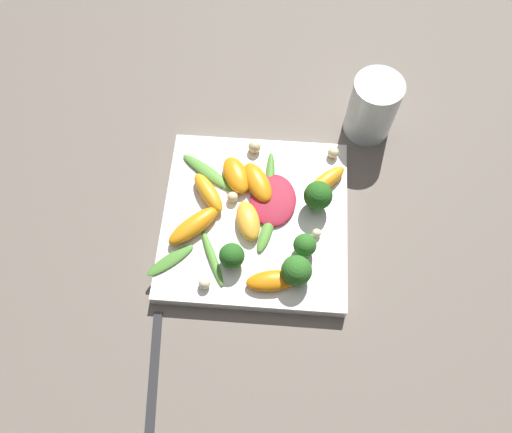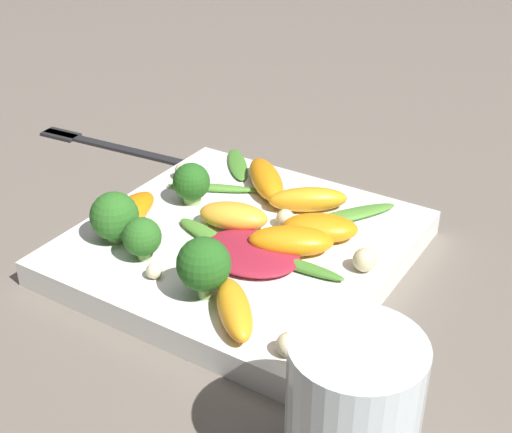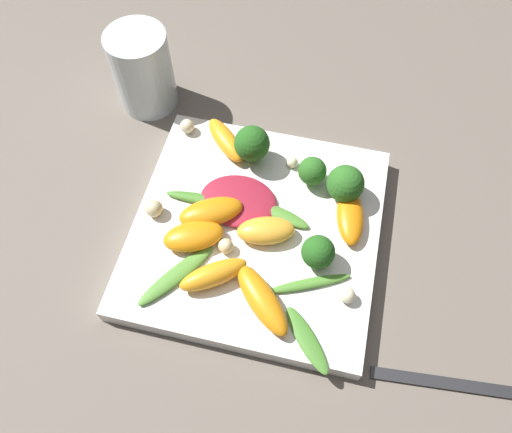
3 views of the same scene
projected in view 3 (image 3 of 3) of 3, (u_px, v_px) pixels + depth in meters
ground_plane at (256, 236)px, 0.53m from camera, size 2.40×2.40×0.00m
plate at (256, 231)px, 0.52m from camera, size 0.25×0.25×0.02m
drinking_glass at (143, 70)px, 0.58m from camera, size 0.07×0.07×0.10m
fork at (505, 391)px, 0.45m from camera, size 0.20×0.03×0.01m
radicchio_leaf_0 at (238, 201)px, 0.52m from camera, size 0.08×0.06×0.01m
orange_segment_0 at (194, 236)px, 0.50m from camera, size 0.07×0.06×0.02m
orange_segment_1 at (210, 214)px, 0.51m from camera, size 0.07×0.06×0.02m
orange_segment_2 at (266, 231)px, 0.50m from camera, size 0.06×0.05×0.02m
orange_segment_3 at (226, 140)px, 0.56m from camera, size 0.06×0.06×0.02m
orange_segment_4 at (262, 300)px, 0.46m from camera, size 0.07×0.08×0.02m
orange_segment_5 at (214, 275)px, 0.48m from camera, size 0.07×0.06×0.02m
orange_segment_6 at (350, 216)px, 0.51m from camera, size 0.04×0.07×0.02m
broccoli_floret_0 at (318, 252)px, 0.48m from camera, size 0.03×0.03×0.04m
broccoli_floret_1 at (345, 184)px, 0.51m from camera, size 0.04×0.04×0.04m
broccoli_floret_2 at (312, 171)px, 0.52m from camera, size 0.03×0.03×0.03m
broccoli_floret_3 at (252, 144)px, 0.53m from camera, size 0.04×0.04×0.05m
arugula_sprig_0 at (177, 275)px, 0.48m from camera, size 0.07×0.09×0.01m
arugula_sprig_1 at (309, 284)px, 0.48m from camera, size 0.08×0.04×0.01m
arugula_sprig_2 at (281, 215)px, 0.52m from camera, size 0.06×0.03×0.01m
arugula_sprig_3 at (201, 199)px, 0.53m from camera, size 0.08×0.01×0.01m
arugula_sprig_4 at (307, 340)px, 0.45m from camera, size 0.06×0.06×0.00m
macadamia_nut_0 at (292, 162)px, 0.55m from camera, size 0.01×0.01×0.01m
macadamia_nut_1 at (226, 246)px, 0.49m from camera, size 0.02×0.02×0.02m
macadamia_nut_2 at (154, 208)px, 0.51m from camera, size 0.02×0.02×0.02m
macadamia_nut_3 at (187, 126)px, 0.57m from camera, size 0.02×0.02×0.02m
macadamia_nut_4 at (347, 295)px, 0.47m from camera, size 0.02×0.02×0.02m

